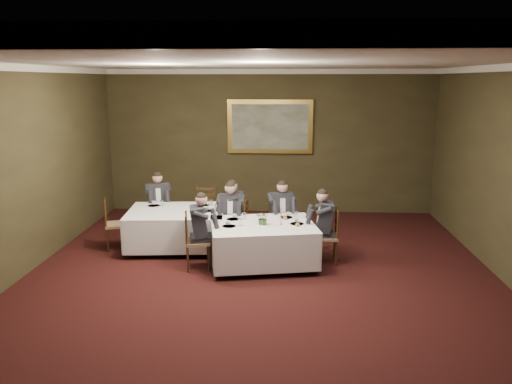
# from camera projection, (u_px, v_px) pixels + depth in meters

# --- Properties ---
(ground) EXTENTS (10.00, 10.00, 0.00)m
(ground) POSITION_uv_depth(u_px,v_px,m) (258.00, 293.00, 7.78)
(ground) COLOR black
(ground) RESTS_ON ground
(ceiling) EXTENTS (8.00, 10.00, 0.10)m
(ceiling) POSITION_uv_depth(u_px,v_px,m) (258.00, 61.00, 7.00)
(ceiling) COLOR silver
(ceiling) RESTS_ON back_wall
(back_wall) EXTENTS (8.00, 0.10, 3.50)m
(back_wall) POSITION_uv_depth(u_px,v_px,m) (269.00, 142.00, 12.26)
(back_wall) COLOR #352E1A
(back_wall) RESTS_ON ground
(front_wall) EXTENTS (8.00, 0.10, 3.50)m
(front_wall) POSITION_uv_depth(u_px,v_px,m) (204.00, 383.00, 2.52)
(front_wall) COLOR #352E1A
(front_wall) RESTS_ON ground
(crown_molding) EXTENTS (8.00, 10.00, 0.12)m
(crown_molding) POSITION_uv_depth(u_px,v_px,m) (258.00, 66.00, 7.02)
(crown_molding) COLOR white
(crown_molding) RESTS_ON back_wall
(table_main) EXTENTS (2.05, 1.71, 0.67)m
(table_main) POSITION_uv_depth(u_px,v_px,m) (263.00, 241.00, 8.85)
(table_main) COLOR black
(table_main) RESTS_ON ground
(table_second) EXTENTS (1.98, 1.58, 0.67)m
(table_second) POSITION_uv_depth(u_px,v_px,m) (177.00, 226.00, 9.77)
(table_second) COLOR black
(table_second) RESTS_ON ground
(chair_main_backleft) EXTENTS (0.45, 0.43, 1.00)m
(chair_main_backleft) POSITION_uv_depth(u_px,v_px,m) (231.00, 235.00, 9.74)
(chair_main_backleft) COLOR olive
(chair_main_backleft) RESTS_ON ground
(diner_main_backleft) EXTENTS (0.42, 0.49, 1.35)m
(diner_main_backleft) POSITION_uv_depth(u_px,v_px,m) (231.00, 224.00, 9.68)
(diner_main_backleft) COLOR black
(diner_main_backleft) RESTS_ON chair_main_backleft
(chair_main_backright) EXTENTS (0.52, 0.51, 1.00)m
(chair_main_backright) POSITION_uv_depth(u_px,v_px,m) (281.00, 233.00, 9.86)
(chair_main_backright) COLOR olive
(chair_main_backright) RESTS_ON ground
(diner_main_backright) EXTENTS (0.50, 0.56, 1.35)m
(diner_main_backright) POSITION_uv_depth(u_px,v_px,m) (281.00, 222.00, 9.80)
(diner_main_backright) COLOR black
(diner_main_backright) RESTS_ON chair_main_backright
(chair_main_endleft) EXTENTS (0.50, 0.51, 1.00)m
(chair_main_endleft) POSITION_uv_depth(u_px,v_px,m) (197.00, 253.00, 8.75)
(chair_main_endleft) COLOR olive
(chair_main_endleft) RESTS_ON ground
(diner_main_endleft) EXTENTS (0.55, 0.49, 1.35)m
(diner_main_endleft) POSITION_uv_depth(u_px,v_px,m) (198.00, 240.00, 8.70)
(diner_main_endleft) COLOR black
(diner_main_endleft) RESTS_ON chair_main_endleft
(chair_main_endright) EXTENTS (0.43, 0.45, 1.00)m
(chair_main_endright) POSITION_uv_depth(u_px,v_px,m) (326.00, 247.00, 9.03)
(chair_main_endright) COLOR olive
(chair_main_endright) RESTS_ON ground
(diner_main_endright) EXTENTS (0.49, 0.43, 1.35)m
(diner_main_endright) POSITION_uv_depth(u_px,v_px,m) (326.00, 235.00, 8.98)
(diner_main_endright) COLOR black
(diner_main_endright) RESTS_ON chair_main_endright
(chair_sec_backleft) EXTENTS (0.55, 0.53, 1.00)m
(chair_sec_backleft) POSITION_uv_depth(u_px,v_px,m) (159.00, 221.00, 10.74)
(chair_sec_backleft) COLOR olive
(chair_sec_backleft) RESTS_ON ground
(diner_sec_backleft) EXTENTS (0.53, 0.58, 1.35)m
(diner_sec_backleft) POSITION_uv_depth(u_px,v_px,m) (159.00, 211.00, 10.67)
(diner_sec_backleft) COLOR black
(diner_sec_backleft) RESTS_ON chair_sec_backleft
(chair_sec_backright) EXTENTS (0.49, 0.47, 1.00)m
(chair_sec_backright) POSITION_uv_depth(u_px,v_px,m) (206.00, 220.00, 10.76)
(chair_sec_backright) COLOR olive
(chair_sec_backright) RESTS_ON ground
(chair_sec_endright) EXTENTS (0.46, 0.47, 1.00)m
(chair_sec_endright) POSITION_uv_depth(u_px,v_px,m) (237.00, 233.00, 9.84)
(chair_sec_endright) COLOR olive
(chair_sec_endright) RESTS_ON ground
(diner_sec_endright) EXTENTS (0.51, 0.45, 1.35)m
(diner_sec_endright) POSITION_uv_depth(u_px,v_px,m) (236.00, 222.00, 9.79)
(diner_sec_endright) COLOR black
(diner_sec_endright) RESTS_ON chair_sec_endright
(chair_sec_endleft) EXTENTS (0.54, 0.56, 1.00)m
(chair_sec_endleft) POSITION_uv_depth(u_px,v_px,m) (116.00, 234.00, 9.78)
(chair_sec_endleft) COLOR olive
(chair_sec_endleft) RESTS_ON ground
(centerpiece) EXTENTS (0.30, 0.28, 0.26)m
(centerpiece) POSITION_uv_depth(u_px,v_px,m) (263.00, 217.00, 8.72)
(centerpiece) COLOR #2D5926
(centerpiece) RESTS_ON table_main
(candlestick) EXTENTS (0.07, 0.07, 0.46)m
(candlestick) POSITION_uv_depth(u_px,v_px,m) (281.00, 215.00, 8.72)
(candlestick) COLOR #B08E36
(candlestick) RESTS_ON table_main
(place_setting_table_main) EXTENTS (0.33, 0.31, 0.14)m
(place_setting_table_main) POSITION_uv_depth(u_px,v_px,m) (236.00, 217.00, 9.11)
(place_setting_table_main) COLOR white
(place_setting_table_main) RESTS_ON table_main
(place_setting_table_second) EXTENTS (0.33, 0.31, 0.14)m
(place_setting_table_second) POSITION_uv_depth(u_px,v_px,m) (156.00, 204.00, 10.09)
(place_setting_table_second) COLOR white
(place_setting_table_second) RESTS_ON table_second
(painting) EXTENTS (2.07, 0.09, 1.30)m
(painting) POSITION_uv_depth(u_px,v_px,m) (270.00, 127.00, 12.11)
(painting) COLOR gold
(painting) RESTS_ON back_wall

